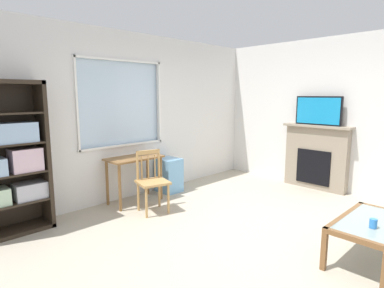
{
  "coord_description": "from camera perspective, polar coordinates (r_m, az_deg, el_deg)",
  "views": [
    {
      "loc": [
        -3.03,
        -2.02,
        1.71
      ],
      "look_at": [
        -0.13,
        0.95,
        1.05
      ],
      "focal_mm": 29.14,
      "sensor_mm": 36.0,
      "label": 1
    }
  ],
  "objects": [
    {
      "name": "ground",
      "position": [
        4.02,
        11.35,
        -16.45
      ],
      "size": [
        6.14,
        5.82,
        0.02
      ],
      "primitive_type": "cube",
      "color": "#B2A893"
    },
    {
      "name": "wall_back_with_window",
      "position": [
        5.4,
        -9.53,
        4.82
      ],
      "size": [
        5.14,
        0.15,
        2.7
      ],
      "color": "silver",
      "rests_on": "ground"
    },
    {
      "name": "wall_right",
      "position": [
        6.02,
        26.17,
        4.71
      ],
      "size": [
        0.12,
        5.02,
        2.7
      ],
      "primitive_type": "cube",
      "color": "silver",
      "rests_on": "ground"
    },
    {
      "name": "bookshelf",
      "position": [
        4.37,
        -30.79,
        -2.83
      ],
      "size": [
        0.9,
        0.38,
        1.88
      ],
      "color": "#2D2319",
      "rests_on": "ground"
    },
    {
      "name": "desk_under_window",
      "position": [
        5.02,
        -10.51,
        -3.8
      ],
      "size": [
        0.87,
        0.47,
        0.74
      ],
      "color": "brown",
      "rests_on": "ground"
    },
    {
      "name": "wooden_chair",
      "position": [
        4.62,
        -7.36,
        -6.69
      ],
      "size": [
        0.51,
        0.49,
        0.9
      ],
      "color": "tan",
      "rests_on": "ground"
    },
    {
      "name": "plastic_drawer_unit",
      "position": [
        5.56,
        -4.26,
        -5.68
      ],
      "size": [
        0.35,
        0.4,
        0.6
      ],
      "primitive_type": "cube",
      "color": "#72ADDB",
      "rests_on": "ground"
    },
    {
      "name": "fireplace",
      "position": [
        6.11,
        21.72,
        -2.19
      ],
      "size": [
        0.26,
        1.21,
        1.17
      ],
      "color": "gray",
      "rests_on": "ground"
    },
    {
      "name": "tv",
      "position": [
        6.0,
        22.12,
        5.67
      ],
      "size": [
        0.06,
        0.82,
        0.51
      ],
      "color": "black",
      "rests_on": "fireplace"
    },
    {
      "name": "coffee_table",
      "position": [
        3.77,
        30.02,
        -12.98
      ],
      "size": [
        1.05,
        0.58,
        0.44
      ],
      "color": "#8C9E99",
      "rests_on": "ground"
    },
    {
      "name": "sippy_cup",
      "position": [
        3.55,
        30.24,
        -12.44
      ],
      "size": [
        0.07,
        0.07,
        0.09
      ],
      "primitive_type": "cylinder",
      "color": "#337FD6",
      "rests_on": "coffee_table"
    }
  ]
}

